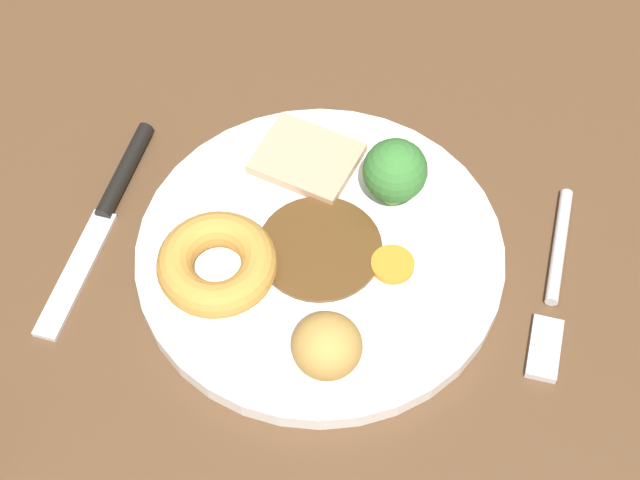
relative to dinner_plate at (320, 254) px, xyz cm
name	(u,v)px	position (x,y,z in cm)	size (l,w,h in cm)	color
dining_table	(352,308)	(-2.74, 2.37, -2.50)	(120.00, 84.00, 3.60)	brown
dinner_plate	(320,254)	(0.00, 0.00, 0.00)	(25.40, 25.40, 1.40)	white
gravy_pool	(320,248)	(0.00, 0.07, 0.85)	(8.60, 8.60, 0.30)	#563819
meat_slice_main	(307,158)	(2.44, -7.21, 1.10)	(7.03, 5.81, 0.80)	tan
yorkshire_pudding	(217,264)	(6.31, 3.35, 1.92)	(8.07, 8.07, 2.44)	#C68938
roast_potato_left	(327,346)	(-2.11, 8.32, 2.69)	(4.46, 4.45, 3.97)	#BC8C42
carrot_coin_front	(393,265)	(-5.11, 0.49, 0.94)	(2.96, 2.96, 0.48)	orange
broccoli_floret	(395,171)	(-4.19, -5.31, 3.62)	(4.51, 4.51, 5.27)	#8CB766
fork	(553,286)	(-16.08, -0.73, -0.31)	(2.26, 15.31, 0.90)	silver
knife	(108,207)	(15.81, -1.12, -0.25)	(2.90, 18.56, 1.20)	black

